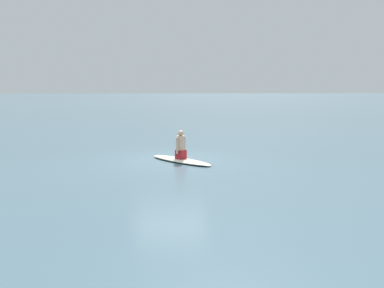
{
  "coord_description": "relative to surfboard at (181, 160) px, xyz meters",
  "views": [
    {
      "loc": [
        -0.98,
        -13.63,
        2.44
      ],
      "look_at": [
        0.69,
        -0.48,
        0.6
      ],
      "focal_mm": 37.33,
      "sensor_mm": 36.0,
      "label": 1
    }
  ],
  "objects": [
    {
      "name": "ground_plane",
      "position": [
        -0.31,
        0.45,
        -0.05
      ],
      "size": [
        400.0,
        400.0,
        0.0
      ],
      "primitive_type": "plane",
      "color": "slate"
    },
    {
      "name": "surfboard",
      "position": [
        0.0,
        0.0,
        0.0
      ],
      "size": [
        2.2,
        2.56,
        0.11
      ],
      "primitive_type": "ellipsoid",
      "rotation": [
        0.0,
        0.0,
        -0.91
      ],
      "color": "silver",
      "rests_on": "ground"
    },
    {
      "name": "person_paddler",
      "position": [
        0.0,
        -0.0,
        0.49
      ],
      "size": [
        0.4,
        0.41,
        0.96
      ],
      "rotation": [
        0.0,
        0.0,
        -0.91
      ],
      "color": "#A51E23",
      "rests_on": "surfboard"
    }
  ]
}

